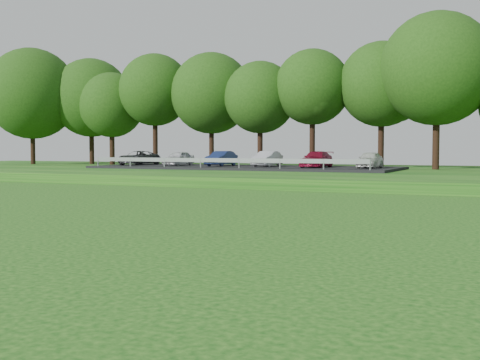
% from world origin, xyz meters
% --- Properties ---
extents(parking_lot, '(24.00, 9.00, 1.38)m').
position_xyz_m(parking_lot, '(-24.35, 32.82, 1.06)').
color(parking_lot, black).
rests_on(parking_lot, berm).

